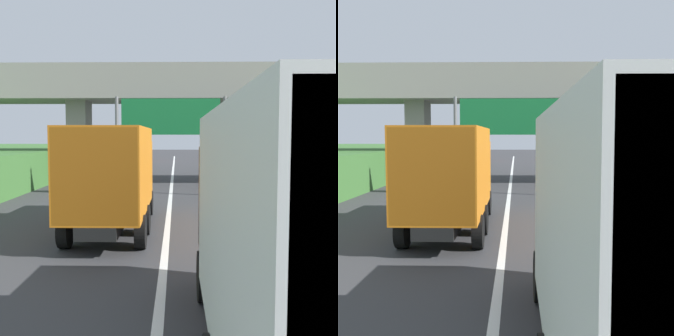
% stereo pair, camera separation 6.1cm
% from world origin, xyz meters
% --- Properties ---
extents(lane_centre_stripe, '(0.20, 87.21, 0.01)m').
position_xyz_m(lane_centre_stripe, '(0.00, 23.61, 0.00)').
color(lane_centre_stripe, white).
rests_on(lane_centre_stripe, ground).
extents(overpass_bridge, '(40.00, 4.80, 7.75)m').
position_xyz_m(overpass_bridge, '(0.00, 29.51, 5.84)').
color(overpass_bridge, '#9E998E').
rests_on(overpass_bridge, ground).
extents(overhead_highway_sign, '(5.88, 0.18, 5.25)m').
position_xyz_m(overhead_highway_sign, '(0.00, 23.08, 3.86)').
color(overhead_highway_sign, slate).
rests_on(overhead_highway_sign, ground).
extents(truck_orange, '(2.44, 7.30, 3.44)m').
position_xyz_m(truck_orange, '(-1.77, 14.81, 1.93)').
color(truck_orange, black).
rests_on(truck_orange, ground).
extents(truck_red, '(2.44, 7.30, 3.44)m').
position_xyz_m(truck_red, '(-4.96, 52.84, 1.93)').
color(truck_red, black).
rests_on(truck_red, ground).
extents(truck_black, '(2.44, 7.30, 3.44)m').
position_xyz_m(truck_black, '(1.84, 6.02, 1.93)').
color(truck_black, black).
rests_on(truck_black, ground).
extents(car_blue, '(1.86, 4.10, 1.72)m').
position_xyz_m(car_blue, '(4.84, 13.81, 0.86)').
color(car_blue, '#233D9E').
rests_on(car_blue, ground).
extents(construction_barrel_4, '(0.57, 0.57, 0.90)m').
position_xyz_m(construction_barrel_4, '(6.51, 20.84, 0.46)').
color(construction_barrel_4, orange).
rests_on(construction_barrel_4, ground).
extents(construction_barrel_5, '(0.57, 0.57, 0.90)m').
position_xyz_m(construction_barrel_5, '(6.60, 24.50, 0.46)').
color(construction_barrel_5, orange).
rests_on(construction_barrel_5, ground).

